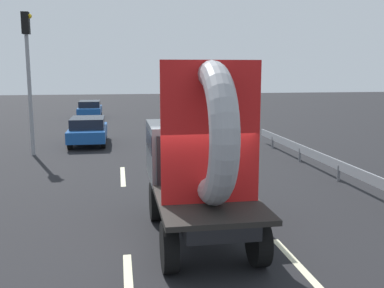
{
  "coord_description": "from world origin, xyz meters",
  "views": [
    {
      "loc": [
        -1.33,
        -8.8,
        3.69
      ],
      "look_at": [
        0.37,
        1.41,
        1.95
      ],
      "focal_mm": 41.45,
      "sensor_mm": 36.0,
      "label": 1
    }
  ],
  "objects": [
    {
      "name": "flatbed_truck",
      "position": [
        0.37,
        0.72,
        1.79
      ],
      "size": [
        2.02,
        4.89,
        3.87
      ],
      "color": "black",
      "rests_on": "ground_plane"
    },
    {
      "name": "ground_plane",
      "position": [
        0.0,
        0.0,
        0.0
      ],
      "size": [
        120.0,
        120.0,
        0.0
      ],
      "primitive_type": "plane",
      "color": "black"
    },
    {
      "name": "lane_dash_right_near",
      "position": [
        1.99,
        -1.1,
        0.0
      ],
      "size": [
        0.16,
        2.25,
        0.01
      ],
      "primitive_type": "cube",
      "rotation": [
        0.0,
        0.0,
        1.57
      ],
      "color": "beige",
      "rests_on": "ground_plane"
    },
    {
      "name": "lane_dash_left_near",
      "position": [
        -1.24,
        -1.3,
        0.0
      ],
      "size": [
        0.16,
        2.06,
        0.01
      ],
      "primitive_type": "cube",
      "rotation": [
        0.0,
        0.0,
        1.57
      ],
      "color": "beige",
      "rests_on": "ground_plane"
    },
    {
      "name": "distant_sedan",
      "position": [
        -2.85,
        13.65,
        0.73
      ],
      "size": [
        1.78,
        4.15,
        1.35
      ],
      "color": "black",
      "rests_on": "ground_plane"
    },
    {
      "name": "lane_dash_left_far",
      "position": [
        -1.24,
        6.52,
        0.0
      ],
      "size": [
        0.16,
        2.89,
        0.01
      ],
      "primitive_type": "cube",
      "rotation": [
        0.0,
        0.0,
        1.57
      ],
      "color": "beige",
      "rests_on": "ground_plane"
    },
    {
      "name": "traffic_light",
      "position": [
        -5.04,
        11.12,
        3.93
      ],
      "size": [
        0.42,
        0.36,
        6.06
      ],
      "color": "gray",
      "rests_on": "ground_plane"
    },
    {
      "name": "lane_dash_right_far",
      "position": [
        1.99,
        6.45,
        0.0
      ],
      "size": [
        0.16,
        2.07,
        0.01
      ],
      "primitive_type": "cube",
      "rotation": [
        0.0,
        0.0,
        1.57
      ],
      "color": "beige",
      "rests_on": "ground_plane"
    },
    {
      "name": "guardrail",
      "position": [
        5.87,
        6.22,
        0.53
      ],
      "size": [
        0.1,
        12.91,
        0.71
      ],
      "color": "gray",
      "rests_on": "ground_plane"
    },
    {
      "name": "oncoming_car",
      "position": [
        -3.51,
        26.48,
        0.7
      ],
      "size": [
        1.72,
        4.02,
        1.31
      ],
      "color": "black",
      "rests_on": "ground_plane"
    }
  ]
}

